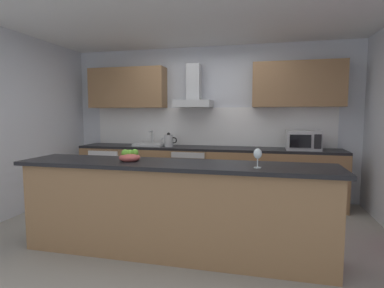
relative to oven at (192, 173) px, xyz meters
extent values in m
cube|color=gray|center=(0.22, -1.36, -0.47)|extent=(5.93, 4.42, 0.02)
cube|color=white|center=(0.22, -1.36, 2.15)|extent=(5.93, 4.42, 0.02)
cube|color=silver|center=(0.22, 0.41, 0.84)|extent=(5.93, 0.12, 2.60)
cube|color=silver|center=(-2.30, -1.36, 0.84)|extent=(0.12, 4.42, 2.60)
cube|color=white|center=(0.22, 0.33, 0.77)|extent=(4.19, 0.02, 0.66)
cube|color=olive|center=(0.22, 0.03, -0.03)|extent=(4.34, 0.60, 0.86)
cube|color=black|center=(0.22, 0.03, 0.42)|extent=(4.34, 0.60, 0.04)
cube|color=olive|center=(0.28, -2.02, 0.00)|extent=(3.12, 0.52, 0.92)
cube|color=black|center=(0.28, -2.02, 0.48)|extent=(3.22, 0.64, 0.04)
cube|color=olive|center=(-1.22, 0.18, 1.45)|extent=(1.39, 0.32, 0.70)
cube|color=olive|center=(1.67, 0.18, 1.45)|extent=(1.39, 0.32, 0.70)
cube|color=slate|center=(0.00, 0.01, 0.00)|extent=(0.60, 0.56, 0.80)
cube|color=black|center=(0.00, -0.29, -0.06)|extent=(0.50, 0.02, 0.48)
cube|color=#B7BABC|center=(0.00, -0.29, 0.34)|extent=(0.54, 0.02, 0.09)
cylinder|color=#B7BABC|center=(0.00, -0.32, 0.18)|extent=(0.49, 0.02, 0.02)
cube|color=white|center=(-1.49, 0.01, -0.04)|extent=(0.58, 0.56, 0.85)
cube|color=silver|center=(-1.49, -0.28, -0.04)|extent=(0.55, 0.02, 0.80)
cylinder|color=#B7BABC|center=(-1.26, -0.30, 0.01)|extent=(0.02, 0.02, 0.38)
cube|color=#B7BABC|center=(1.75, -0.02, 0.59)|extent=(0.50, 0.36, 0.30)
cube|color=black|center=(1.69, -0.21, 0.59)|extent=(0.30, 0.02, 0.19)
cube|color=black|center=(1.93, -0.21, 0.59)|extent=(0.10, 0.01, 0.21)
cube|color=silver|center=(-0.74, 0.01, 0.46)|extent=(0.50, 0.40, 0.04)
cylinder|color=#B7BABC|center=(-0.74, 0.13, 0.57)|extent=(0.03, 0.03, 0.26)
cylinder|color=#B7BABC|center=(-0.74, 0.05, 0.69)|extent=(0.03, 0.16, 0.03)
cylinder|color=#B7BABC|center=(-0.39, -0.03, 0.54)|extent=(0.15, 0.15, 0.20)
sphere|color=black|center=(-0.39, -0.03, 0.65)|extent=(0.06, 0.06, 0.06)
cone|color=#B7BABC|center=(-0.49, -0.03, 0.58)|extent=(0.09, 0.04, 0.07)
torus|color=black|center=(-0.30, -0.03, 0.55)|extent=(0.11, 0.02, 0.11)
cube|color=#B7BABC|center=(0.00, 0.11, 1.16)|extent=(0.62, 0.45, 0.12)
cube|color=#B7BABC|center=(0.00, 0.16, 1.52)|extent=(0.22, 0.22, 0.60)
cylinder|color=silver|center=(1.12, -2.12, 0.50)|extent=(0.07, 0.07, 0.01)
cylinder|color=silver|center=(1.12, -2.12, 0.55)|extent=(0.01, 0.01, 0.09)
ellipsoid|color=silver|center=(1.12, -2.12, 0.63)|extent=(0.08, 0.08, 0.10)
ellipsoid|color=#B24C47|center=(-0.18, -2.02, 0.53)|extent=(0.22, 0.22, 0.09)
sphere|color=#66B233|center=(-0.22, -2.04, 0.58)|extent=(0.08, 0.08, 0.08)
sphere|color=#66B233|center=(-0.14, -1.99, 0.58)|extent=(0.08, 0.08, 0.08)
sphere|color=#66B233|center=(-0.18, -2.02, 0.58)|extent=(0.07, 0.07, 0.07)
camera|label=1|loc=(1.18, -4.95, 0.98)|focal=28.71mm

